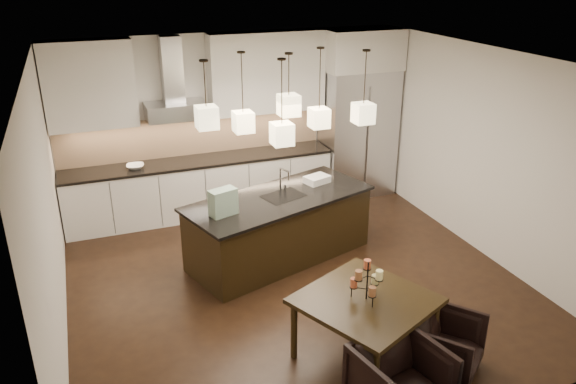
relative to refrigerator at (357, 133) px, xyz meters
name	(u,v)px	position (x,y,z in m)	size (l,w,h in m)	color
floor	(294,280)	(-2.10, -2.38, -1.08)	(5.50, 5.50, 0.02)	black
ceiling	(294,59)	(-2.10, -2.38, 1.73)	(5.50, 5.50, 0.02)	white
wall_back	(232,121)	(-2.10, 0.38, 0.32)	(5.50, 0.02, 2.80)	silver
wall_front	(425,301)	(-2.10, -5.14, 0.32)	(5.50, 0.02, 2.80)	silver
wall_left	(45,214)	(-4.86, -2.38, 0.32)	(0.02, 5.50, 2.80)	silver
wall_right	(483,152)	(0.66, -2.38, 0.32)	(0.02, 5.50, 2.80)	silver
refrigerator	(357,133)	(0.00, 0.00, 0.00)	(1.20, 0.72, 2.15)	#B7B7BA
fridge_panel	(362,49)	(0.00, 0.00, 1.40)	(1.26, 0.72, 0.65)	silver
lower_cabinets	(202,188)	(-2.73, 0.05, -0.64)	(4.21, 0.62, 0.88)	silver
countertop	(200,161)	(-2.73, 0.05, -0.17)	(4.21, 0.66, 0.04)	black
backsplash	(195,135)	(-2.73, 0.35, 0.16)	(4.21, 0.02, 0.63)	tan
upper_cab_left	(89,85)	(-4.20, 0.19, 1.10)	(1.25, 0.35, 1.25)	silver
upper_cab_right	(267,72)	(-1.55, 0.19, 1.10)	(1.86, 0.35, 1.25)	silver
hood_canopy	(176,111)	(-3.03, 0.10, 0.65)	(0.90, 0.52, 0.24)	#B7B7BA
hood_chimney	(172,69)	(-3.03, 0.21, 1.24)	(0.30, 0.28, 0.96)	#B7B7BA
fruit_bowl	(135,167)	(-3.72, 0.00, -0.12)	(0.26, 0.26, 0.06)	silver
island_body	(279,229)	(-2.06, -1.75, -0.64)	(2.46, 0.98, 0.87)	black
island_top	(279,198)	(-2.06, -1.75, -0.19)	(2.54, 1.06, 0.04)	black
faucet	(280,180)	(-2.00, -1.62, 0.02)	(0.10, 0.24, 0.37)	silver
tote_bag	(223,202)	(-2.89, -2.02, 0.00)	(0.33, 0.18, 0.33)	#215B32
food_container	(317,179)	(-1.39, -1.46, -0.12)	(0.33, 0.24, 0.10)	silver
dining_table	(364,328)	(-1.97, -4.03, -0.72)	(1.17, 1.17, 0.70)	black
candelabra	(367,281)	(-1.97, -4.03, -0.16)	(0.34, 0.34, 0.41)	black
candle_a	(375,279)	(-1.86, -3.98, -0.20)	(0.07, 0.07, 0.09)	#F5EC97
candle_b	(354,283)	(-2.08, -3.96, -0.20)	(0.07, 0.07, 0.09)	#C25835
candle_c	(372,291)	(-1.99, -4.16, -0.20)	(0.07, 0.07, 0.09)	brown
candle_d	(367,264)	(-1.92, -3.91, -0.05)	(0.07, 0.07, 0.09)	#C25835
candle_e	(359,275)	(-2.09, -4.07, -0.05)	(0.07, 0.07, 0.09)	brown
candle_f	(379,275)	(-1.91, -4.14, -0.05)	(0.07, 0.07, 0.09)	#F5EC97
armchair_left	(401,382)	(-2.04, -4.84, -0.73)	(0.74, 0.76, 0.69)	black
armchair_right	(446,345)	(-1.32, -4.51, -0.77)	(0.65, 0.67, 0.61)	black
pendant_a	(207,117)	(-3.03, -2.00, 1.07)	(0.24, 0.24, 0.26)	beige
pendant_b	(243,122)	(-2.47, -1.57, 0.85)	(0.24, 0.24, 0.26)	beige
pendant_c	(289,105)	(-1.97, -1.87, 1.09)	(0.24, 0.24, 0.26)	beige
pendant_d	(319,118)	(-1.43, -1.59, 0.81)	(0.24, 0.24, 0.26)	beige
pendant_e	(363,113)	(-1.00, -1.99, 0.93)	(0.24, 0.24, 0.26)	beige
pendant_f	(282,134)	(-2.19, -2.21, 0.85)	(0.24, 0.24, 0.26)	beige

